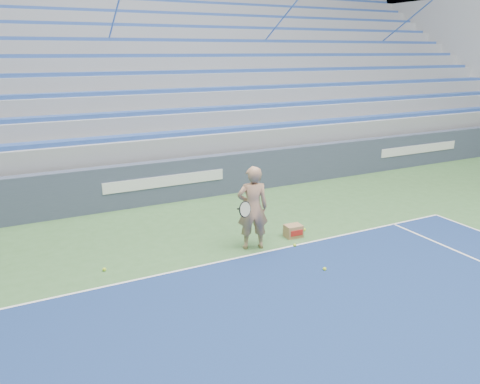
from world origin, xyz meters
name	(u,v)px	position (x,y,z in m)	size (l,w,h in m)	color
sponsor_barrier	(164,182)	(0.00, 15.88, 0.55)	(30.00, 0.32, 1.10)	#3B4459
bleachers	(110,94)	(0.00, 21.60, 2.36)	(31.00, 9.15, 7.30)	gray
tennis_player	(253,208)	(0.61, 12.20, 0.85)	(0.96, 0.90, 1.69)	tan
ball_box	(293,231)	(1.67, 12.32, 0.13)	(0.37, 0.29, 0.27)	#99734A
tennis_ball_0	(295,245)	(1.40, 11.85, 0.03)	(0.07, 0.07, 0.07)	#C0E52E
tennis_ball_1	(104,269)	(-2.25, 12.50, 0.03)	(0.07, 0.07, 0.07)	#C0E52E
tennis_ball_2	(304,230)	(2.07, 12.49, 0.03)	(0.07, 0.07, 0.07)	#C0E52E
tennis_ball_3	(325,269)	(1.29, 10.71, 0.03)	(0.07, 0.07, 0.07)	#C0E52E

